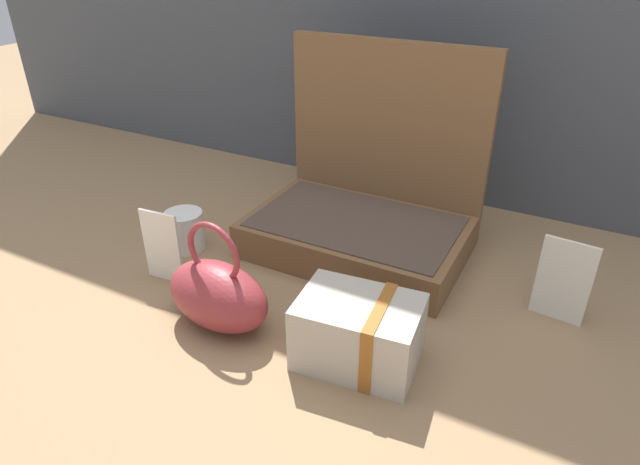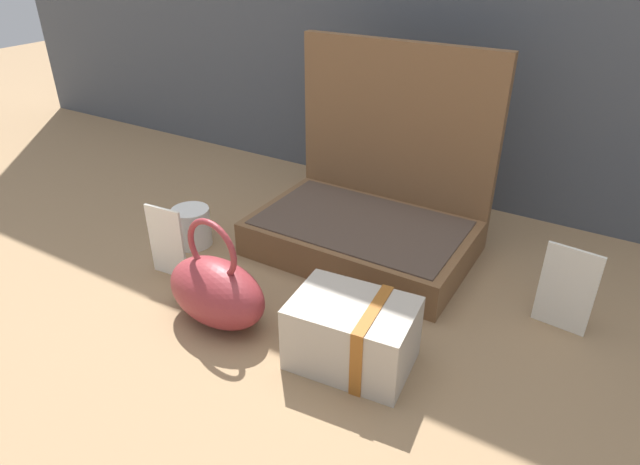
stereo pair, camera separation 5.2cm
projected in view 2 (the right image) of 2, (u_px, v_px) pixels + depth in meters
The scene contains 7 objects.
ground_plane at pixel (330, 295), 1.09m from camera, with size 6.00×6.00×0.00m, color #8C6D4C.
open_suitcase at pixel (371, 208), 1.22m from camera, with size 0.47×0.32×0.44m.
teal_pouch_handbag at pixel (216, 290), 0.99m from camera, with size 0.22×0.14×0.21m.
cream_toiletry_bag at pixel (354, 334), 0.90m from camera, with size 0.21×0.16×0.12m.
coffee_mug at pixel (191, 226), 1.25m from camera, with size 0.12×0.09×0.09m.
info_card_left at pixel (567, 289), 0.97m from camera, with size 0.09×0.01×0.17m, color silver.
poster_card_right at pixel (167, 242), 1.12m from camera, with size 0.09×0.01×0.16m, color white.
Camera 2 is at (0.45, -0.77, 0.65)m, focal length 30.57 mm.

